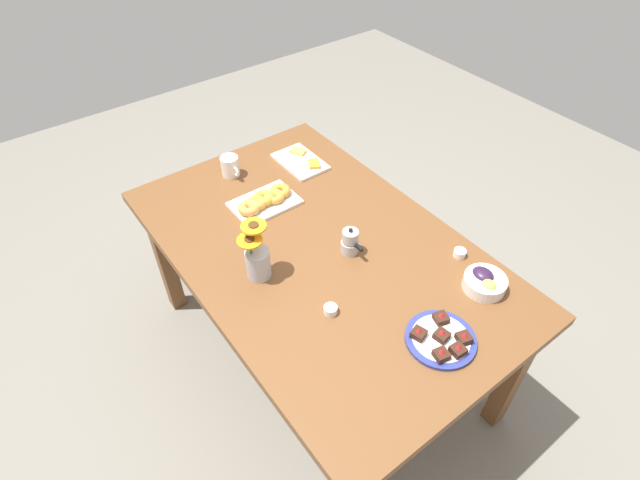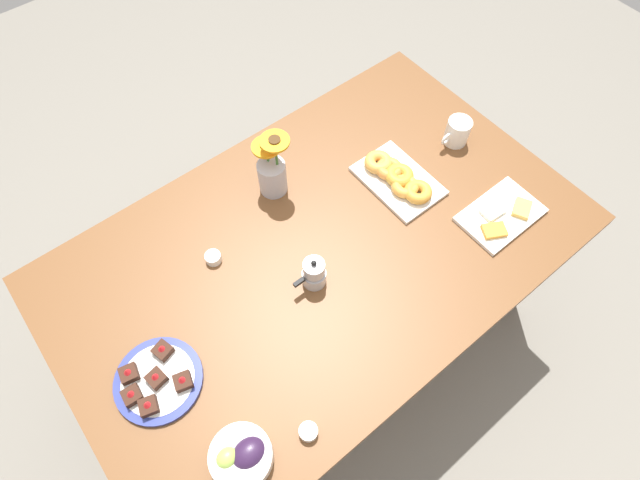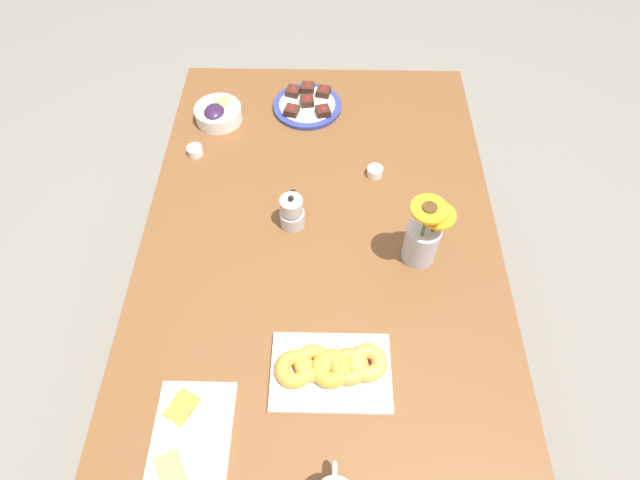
% 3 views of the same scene
% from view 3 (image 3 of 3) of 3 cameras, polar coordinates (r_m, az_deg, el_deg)
% --- Properties ---
extents(ground_plane, '(6.00, 6.00, 0.00)m').
position_cam_3_polar(ground_plane, '(2.03, -0.00, -12.86)').
color(ground_plane, slate).
extents(dining_table, '(1.60, 1.00, 0.74)m').
position_cam_3_polar(dining_table, '(1.45, -0.00, -2.88)').
color(dining_table, brown).
rests_on(dining_table, ground_plane).
extents(grape_bowl, '(0.15, 0.15, 0.07)m').
position_cam_3_polar(grape_bowl, '(1.74, -11.57, 14.03)').
color(grape_bowl, white).
rests_on(grape_bowl, dining_table).
extents(cheese_platter, '(0.26, 0.17, 0.03)m').
position_cam_3_polar(cheese_platter, '(1.19, -14.66, -21.31)').
color(cheese_platter, white).
rests_on(cheese_platter, dining_table).
extents(croissant_platter, '(0.19, 0.29, 0.05)m').
position_cam_3_polar(croissant_platter, '(1.19, 1.34, -14.40)').
color(croissant_platter, white).
rests_on(croissant_platter, dining_table).
extents(jam_cup_honey, '(0.05, 0.05, 0.03)m').
position_cam_3_polar(jam_cup_honey, '(1.65, -14.11, 9.91)').
color(jam_cup_honey, white).
rests_on(jam_cup_honey, dining_table).
extents(jam_cup_berry, '(0.05, 0.05, 0.03)m').
position_cam_3_polar(jam_cup_berry, '(1.54, 6.30, 7.81)').
color(jam_cup_berry, white).
rests_on(jam_cup_berry, dining_table).
extents(dessert_plate, '(0.23, 0.23, 0.05)m').
position_cam_3_polar(dessert_plate, '(1.77, -1.47, 15.24)').
color(dessert_plate, navy).
rests_on(dessert_plate, dining_table).
extents(flower_vase, '(0.11, 0.12, 0.23)m').
position_cam_3_polar(flower_vase, '(1.32, 11.63, 0.10)').
color(flower_vase, '#B2B2BC').
rests_on(flower_vase, dining_table).
extents(moka_pot, '(0.11, 0.07, 0.12)m').
position_cam_3_polar(moka_pot, '(1.39, -3.22, 3.16)').
color(moka_pot, '#B7B7BC').
rests_on(moka_pot, dining_table).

